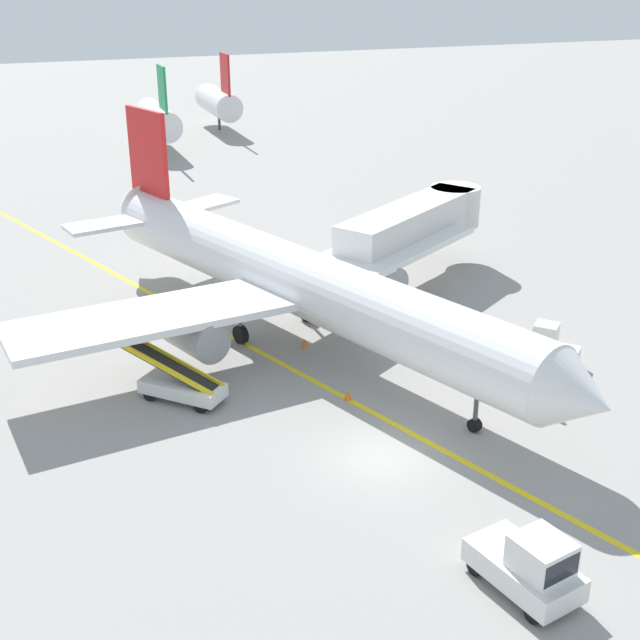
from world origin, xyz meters
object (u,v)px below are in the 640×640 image
object	(u,v)px
jet_bridge	(420,222)
safety_cone_tail_area	(304,343)
safety_cone_nose_left	(218,343)
safety_cone_wingtip_right	(374,336)
safety_cone_nose_right	(348,395)
baggage_tug_near_wing	(550,347)
safety_cone_wingtip_left	(549,324)
belt_loader_forward_hold	(180,384)
airliner	(291,278)
ground_crew_marshaller	(542,387)
pushback_tug	(529,565)

from	to	relation	value
jet_bridge	safety_cone_tail_area	distance (m)	12.66
safety_cone_nose_left	jet_bridge	bearing A→B (deg)	21.25
safety_cone_wingtip_right	safety_cone_tail_area	bearing A→B (deg)	173.27
safety_cone_nose_left	safety_cone_nose_right	size ratio (longest dim) A/B	1.00
safety_cone_nose_right	safety_cone_wingtip_right	bearing A→B (deg)	55.65
baggage_tug_near_wing	safety_cone_wingtip_left	distance (m)	4.62
belt_loader_forward_hold	baggage_tug_near_wing	bearing A→B (deg)	-9.49
airliner	safety_cone_nose_right	bearing A→B (deg)	-88.31
jet_bridge	belt_loader_forward_hold	bearing A→B (deg)	-148.87
safety_cone_tail_area	safety_cone_nose_right	bearing A→B (deg)	-90.87
safety_cone_nose_right	safety_cone_wingtip_left	size ratio (longest dim) A/B	1.00
ground_crew_marshaller	safety_cone_wingtip_left	xyz separation A→B (m)	(5.40, 7.03, -0.69)
pushback_tug	safety_cone_wingtip_right	world-z (taller)	pushback_tug
baggage_tug_near_wing	safety_cone_tail_area	xyz separation A→B (m)	(-10.34, 6.17, -0.71)
baggage_tug_near_wing	ground_crew_marshaller	bearing A→B (deg)	-129.85
belt_loader_forward_hold	safety_cone_tail_area	xyz separation A→B (m)	(7.04, 3.26, -0.56)
ground_crew_marshaller	safety_cone_nose_right	world-z (taller)	ground_crew_marshaller
ground_crew_marshaller	safety_cone_wingtip_right	xyz separation A→B (m)	(-3.90, 9.04, -0.69)
belt_loader_forward_hold	safety_cone_tail_area	bearing A→B (deg)	24.89
jet_bridge	baggage_tug_near_wing	bearing A→B (deg)	-88.51
safety_cone_tail_area	belt_loader_forward_hold	bearing A→B (deg)	-155.11
belt_loader_forward_hold	safety_cone_nose_right	distance (m)	7.47
airliner	safety_cone_tail_area	world-z (taller)	airliner
ground_crew_marshaller	pushback_tug	bearing A→B (deg)	-126.27
jet_bridge	safety_cone_wingtip_right	world-z (taller)	jet_bridge
airliner	pushback_tug	world-z (taller)	airliner
safety_cone_nose_left	safety_cone_tail_area	distance (m)	4.34
jet_bridge	safety_cone_nose_right	size ratio (longest dim) A/B	27.57
pushback_tug	safety_cone_nose_right	world-z (taller)	pushback_tug
safety_cone_nose_right	airliner	bearing A→B (deg)	91.69
jet_bridge	safety_cone_tail_area	bearing A→B (deg)	-144.91
safety_cone_nose_left	safety_cone_wingtip_left	distance (m)	17.49
airliner	safety_cone_nose_right	xyz separation A→B (m)	(0.20, -6.95, -3.20)
jet_bridge	safety_cone_wingtip_right	distance (m)	10.32
ground_crew_marshaller	safety_cone_nose_left	bearing A→B (deg)	136.51
airliner	jet_bridge	bearing A→B (deg)	30.34
safety_cone_wingtip_right	airliner	bearing A→B (deg)	160.17
airliner	safety_cone_wingtip_left	distance (m)	14.08
safety_cone_nose_right	safety_cone_wingtip_left	bearing A→B (deg)	15.04
baggage_tug_near_wing	belt_loader_forward_hold	bearing A→B (deg)	170.51
baggage_tug_near_wing	safety_cone_nose_right	world-z (taller)	baggage_tug_near_wing
safety_cone_nose_right	jet_bridge	bearing A→B (deg)	52.14
ground_crew_marshaller	safety_cone_wingtip_left	size ratio (longest dim) A/B	3.86
ground_crew_marshaller	safety_cone_wingtip_right	bearing A→B (deg)	113.33
airliner	safety_cone_nose_left	bearing A→B (deg)	171.51
safety_cone_tail_area	safety_cone_wingtip_right	bearing A→B (deg)	-6.73
jet_bridge	pushback_tug	bearing A→B (deg)	-110.19
airliner	ground_crew_marshaller	world-z (taller)	airliner
jet_bridge	safety_cone_wingtip_left	xyz separation A→B (m)	(2.98, -9.46, -3.32)
safety_cone_nose_left	safety_cone_tail_area	bearing A→B (deg)	-21.05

